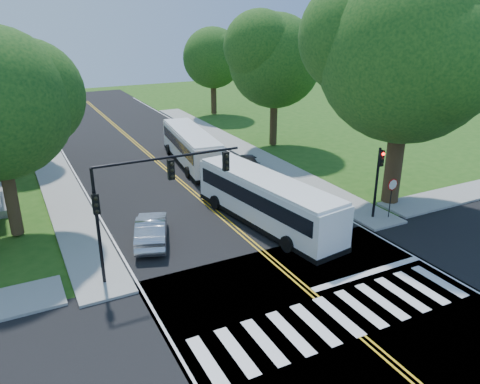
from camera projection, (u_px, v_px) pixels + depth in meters
ground at (331, 310)px, 20.08m from camera, size 140.00×140.00×0.00m
road at (182, 183)px, 35.02m from camera, size 14.00×96.00×0.01m
cross_road at (331, 310)px, 20.08m from camera, size 60.00×12.00×0.01m
center_line at (165, 168)px, 38.34m from camera, size 0.36×70.00×0.01m
edge_line_w at (79, 181)px, 35.44m from camera, size 0.12×70.00×0.01m
edge_line_e at (239, 157)px, 41.24m from camera, size 0.12×70.00×0.01m
crosswalk at (338, 316)px, 19.66m from camera, size 12.60×3.00×0.01m
stop_bar at (368, 273)px, 22.90m from camera, size 6.60×0.40×0.01m
sidewalk_nw at (53, 172)px, 37.27m from camera, size 2.60×40.00×0.15m
sidewalk_ne at (239, 147)px, 44.35m from camera, size 2.60×40.00×0.15m
tree_ne_big at (407, 54)px, 27.97m from camera, size 10.80×10.80×14.91m
tree_east_mid at (275, 61)px, 42.10m from camera, size 8.40×8.40×11.93m
tree_east_far at (213, 58)px, 56.17m from camera, size 7.20×7.20×10.34m
signal_nw at (147, 190)px, 21.35m from camera, size 7.15×0.46×5.66m
signal_ne at (378, 174)px, 27.86m from camera, size 0.30×0.46×4.40m
stop_sign at (392, 189)px, 28.16m from camera, size 0.76×0.08×2.53m
bus_lead at (266, 200)px, 27.70m from camera, size 4.02×11.61×2.94m
bus_follow at (191, 147)px, 38.95m from camera, size 3.63×11.17×2.83m
hatchback at (152, 229)px, 25.78m from camera, size 3.04×4.86×1.51m
suv at (283, 188)px, 32.19m from camera, size 3.40×5.04×1.28m
dark_sedan at (247, 162)px, 37.82m from camera, size 3.15×4.68×1.26m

